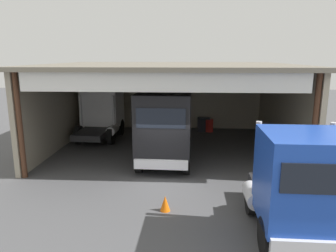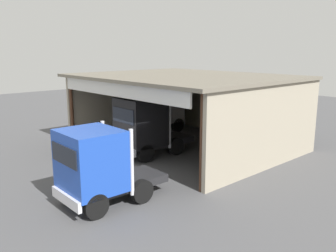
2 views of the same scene
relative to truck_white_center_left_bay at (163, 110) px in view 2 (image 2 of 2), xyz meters
name	(u,v)px [view 2 (image 2 of 2)]	position (x,y,z in m)	size (l,w,h in m)	color
ground_plane	(122,162)	(4.60, -7.34, -1.77)	(80.00, 80.00, 0.00)	#4C4C4F
workshop_shed	(194,96)	(4.60, -1.10, 1.71)	(13.74, 11.37, 4.95)	#9E937F
truck_white_center_left_bay	(163,110)	(0.00, 0.00, 0.00)	(2.61, 4.82, 3.39)	white
truck_black_left_bay	(144,125)	(4.51, -5.53, 0.19)	(2.73, 5.22, 3.73)	black
truck_blue_center_right_bay	(97,166)	(8.91, -11.60, 0.00)	(2.67, 4.81, 3.41)	#1E47B7
oil_drum	(252,137)	(7.27, 2.16, -1.31)	(0.58, 0.58, 0.91)	#B21E19
tool_cart	(249,135)	(6.88, 2.33, -1.27)	(0.90, 0.60, 1.00)	black
traffic_cone	(84,168)	(4.86, -10.00, -1.49)	(0.36, 0.36, 0.56)	orange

